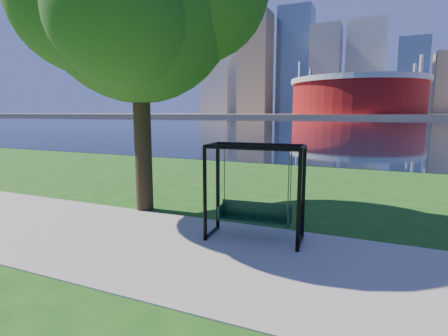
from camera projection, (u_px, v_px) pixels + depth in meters
The scene contains 7 objects.
ground at pixel (218, 245), 7.38m from camera, with size 900.00×900.00×0.00m, color #1E5114.
path at pixel (207, 253), 6.93m from camera, with size 120.00×4.00×0.03m, color #9E937F.
river at pixel (366, 123), 99.72m from camera, with size 900.00×180.00×0.02m, color black.
far_bank at pixel (374, 115), 284.26m from camera, with size 900.00×228.00×2.00m, color #937F60.
stadium at pixel (357, 95), 221.87m from camera, with size 83.00×83.00×32.00m.
skyline at pixel (371, 73), 292.63m from camera, with size 392.00×66.00×96.50m.
swing at pixel (255, 195), 7.55m from camera, with size 2.13×1.06×2.11m.
Camera 1 is at (2.93, -6.40, 2.77)m, focal length 28.00 mm.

